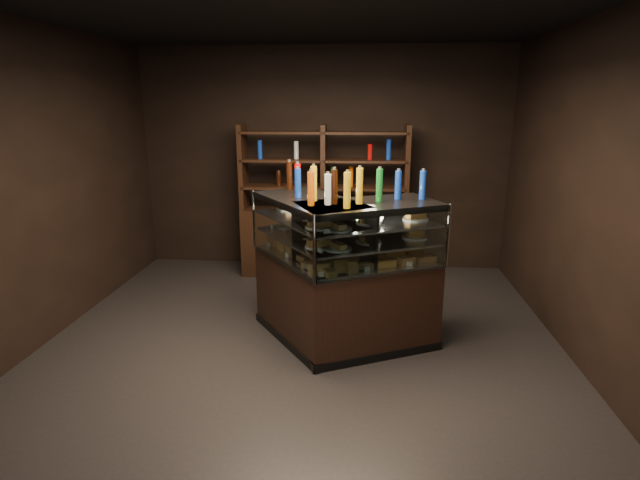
% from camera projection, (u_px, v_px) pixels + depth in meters
% --- Properties ---
extents(ground, '(5.00, 5.00, 0.00)m').
position_uv_depth(ground, '(302.00, 344.00, 4.86)').
color(ground, black).
rests_on(ground, ground).
extents(room_shell, '(5.02, 5.02, 3.01)m').
position_uv_depth(room_shell, '(300.00, 142.00, 4.34)').
color(room_shell, black).
rests_on(room_shell, ground).
extents(display_case, '(1.91, 1.44, 1.42)m').
position_uv_depth(display_case, '(338.00, 296.00, 4.79)').
color(display_case, black).
rests_on(display_case, ground).
extents(food_display, '(1.55, 1.07, 0.44)m').
position_uv_depth(food_display, '(339.00, 239.00, 4.63)').
color(food_display, gold).
rests_on(food_display, display_case).
extents(bottles_top, '(1.38, 0.93, 0.30)m').
position_uv_depth(bottles_top, '(340.00, 185.00, 4.50)').
color(bottles_top, '#D8590A').
rests_on(bottles_top, display_case).
extents(potted_conifer, '(0.36, 0.36, 0.77)m').
position_uv_depth(potted_conifer, '(412.00, 269.00, 5.67)').
color(potted_conifer, black).
rests_on(potted_conifer, ground).
extents(back_shelving, '(2.18, 0.45, 2.00)m').
position_uv_depth(back_shelving, '(324.00, 231.00, 6.66)').
color(back_shelving, black).
rests_on(back_shelving, ground).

